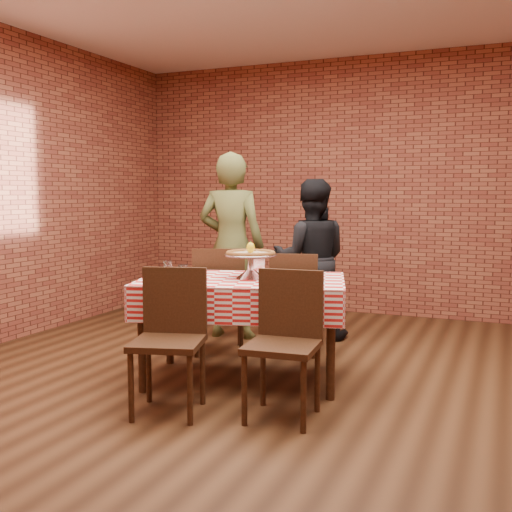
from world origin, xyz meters
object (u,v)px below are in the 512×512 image
at_px(water_glass_left, 183,272).
at_px(chair_far_left, 219,299).
at_px(diner_black, 311,259).
at_px(chair_near_right, 282,347).
at_px(water_glass_right, 168,268).
at_px(chair_near_left, 168,343).
at_px(chair_far_right, 295,302).
at_px(pizza, 251,254).
at_px(table, 242,330).
at_px(pizza_stand, 251,266).
at_px(diner_olive, 231,246).
at_px(condiment_caddy, 256,263).

bearing_deg(water_glass_left, chair_far_left, 100.15).
bearing_deg(diner_black, chair_near_right, 84.92).
height_order(water_glass_right, chair_near_left, chair_near_left).
height_order(chair_near_right, chair_far_right, chair_near_right).
bearing_deg(chair_far_left, pizza, 106.10).
distance_m(chair_far_right, diner_black, 0.67).
xyz_separation_m(table, chair_near_left, (-0.15, -0.80, 0.08)).
xyz_separation_m(water_glass_left, water_glass_right, (-0.24, 0.19, 0.00)).
bearing_deg(chair_near_right, pizza_stand, 122.56).
height_order(chair_near_right, diner_black, diner_black).
bearing_deg(chair_far_right, diner_olive, -37.55).
distance_m(table, chair_far_right, 0.89).
height_order(table, condiment_caddy, condiment_caddy).
relative_size(pizza, diner_black, 0.24).
distance_m(water_glass_left, water_glass_right, 0.31).
bearing_deg(pizza_stand, chair_near_left, -103.26).
xyz_separation_m(chair_near_left, chair_far_right, (0.25, 1.68, -0.01)).
height_order(chair_near_right, chair_far_left, chair_far_left).
bearing_deg(chair_far_right, pizza_stand, 71.56).
bearing_deg(chair_near_right, chair_far_right, 101.96).
xyz_separation_m(table, water_glass_left, (-0.37, -0.22, 0.44)).
xyz_separation_m(condiment_caddy, chair_far_right, (0.12, 0.56, -0.39)).
bearing_deg(pizza, water_glass_right, -173.20).
relative_size(water_glass_left, chair_near_right, 0.12).
bearing_deg(chair_near_right, diner_black, 98.73).
bearing_deg(chair_far_right, chair_near_right, 91.64).
distance_m(diner_olive, diner_black, 0.77).
distance_m(condiment_caddy, diner_olive, 1.08).
height_order(pizza_stand, chair_near_right, pizza_stand).
height_order(pizza, diner_black, diner_black).
xyz_separation_m(pizza, diner_black, (0.01, 1.42, -0.18)).
height_order(water_glass_right, chair_far_right, chair_far_right).
relative_size(water_glass_left, chair_far_left, 0.12).
xyz_separation_m(water_glass_left, diner_olive, (-0.28, 1.42, 0.07)).
bearing_deg(chair_far_right, water_glass_left, 52.17).
distance_m(water_glass_left, diner_olive, 1.45).
distance_m(table, chair_near_right, 0.82).
height_order(water_glass_left, diner_olive, diner_olive).
bearing_deg(pizza, chair_far_right, 86.31).
distance_m(pizza, water_glass_left, 0.51).
bearing_deg(pizza_stand, chair_near_right, -53.00).
height_order(water_glass_right, diner_olive, diner_olive).
relative_size(pizza_stand, water_glass_left, 3.65).
height_order(chair_near_left, diner_olive, diner_olive).
bearing_deg(chair_near_left, pizza_stand, 60.65).
bearing_deg(chair_far_left, pizza_stand, 106.10).
relative_size(pizza, chair_near_left, 0.40).
height_order(pizza, chair_near_left, pizza).
relative_size(pizza_stand, chair_far_right, 0.44).
height_order(pizza_stand, chair_near_left, pizza_stand).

